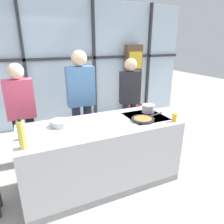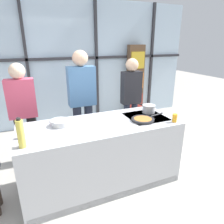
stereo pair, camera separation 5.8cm
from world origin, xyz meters
TOP-DOWN VIEW (x-y plane):
  - ground_plane at (0.00, 0.00)m, footprint 18.00×18.00m
  - back_window_wall at (0.00, 2.43)m, footprint 6.40×0.10m
  - bookshelf at (1.77, 2.25)m, footprint 0.43×0.19m
  - demo_island at (0.00, -0.00)m, footprint 2.05×0.84m
  - spectator_far_left at (-0.92, 0.90)m, footprint 0.40×0.23m
  - spectator_center_left at (0.00, 0.90)m, footprint 0.44×0.25m
  - spectator_center_right at (0.92, 0.90)m, footprint 0.36×0.23m
  - frying_pan at (0.57, -0.12)m, footprint 0.54×0.31m
  - saucepan at (0.81, 0.13)m, footprint 0.21×0.34m
  - white_plate at (-0.47, 0.31)m, footprint 0.24×0.24m
  - mixing_bowl at (-0.48, 0.14)m, footprint 0.24×0.24m
  - oil_bottle at (-0.92, -0.27)m, footprint 0.07×0.07m
  - pepper_grinder at (-0.93, -0.05)m, footprint 0.05×0.05m
  - juice_glass_near at (0.92, -0.32)m, footprint 0.06×0.06m

SIDE VIEW (x-z plane):
  - ground_plane at x=0.00m, z-range 0.00..0.00m
  - demo_island at x=0.00m, z-range 0.00..0.89m
  - white_plate at x=-0.47m, z-range 0.89..0.91m
  - frying_pan at x=0.57m, z-range 0.89..0.93m
  - bookshelf at x=1.77m, z-range 0.00..1.83m
  - spectator_far_left at x=-0.92m, z-range 0.12..1.73m
  - mixing_bowl at x=-0.48m, z-range 0.89..0.97m
  - juice_glass_near at x=0.92m, z-range 0.89..1.00m
  - spectator_center_right at x=0.92m, z-range 0.14..1.76m
  - saucepan at x=0.81m, z-range 0.90..1.02m
  - pepper_grinder at x=-0.93m, z-range 0.88..1.05m
  - spectator_center_left at x=0.00m, z-range 0.13..1.91m
  - oil_bottle at x=-0.92m, z-range 0.88..1.20m
  - back_window_wall at x=0.00m, z-range 0.00..2.80m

